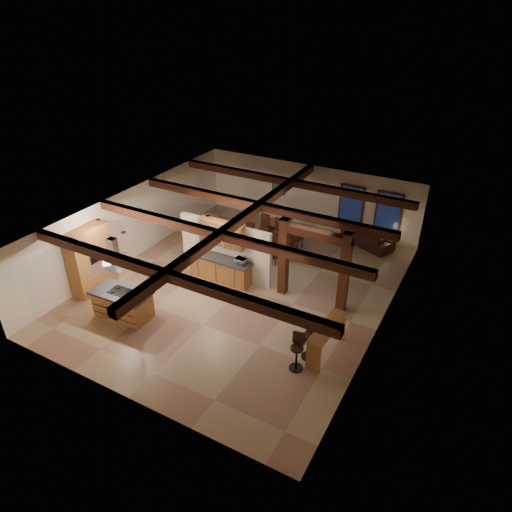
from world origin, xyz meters
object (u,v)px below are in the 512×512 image
at_px(kitchen_island, 123,303).
at_px(bar_counter, 327,335).
at_px(dining_table, 272,243).
at_px(sofa, 367,238).

bearing_deg(kitchen_island, bar_counter, 12.86).
xyz_separation_m(kitchen_island, dining_table, (2.22, 6.41, -0.18)).
bearing_deg(bar_counter, dining_table, 131.47).
xyz_separation_m(dining_table, sofa, (3.37, 2.36, 0.02)).
xyz_separation_m(dining_table, bar_counter, (4.34, -4.92, 0.37)).
relative_size(dining_table, bar_counter, 0.90).
xyz_separation_m(sofa, bar_counter, (0.97, -7.28, 0.35)).
bearing_deg(sofa, bar_counter, 121.25).
bearing_deg(dining_table, kitchen_island, -91.05).
bearing_deg(kitchen_island, sofa, 57.52).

